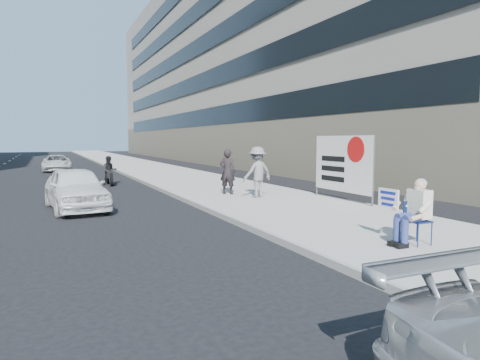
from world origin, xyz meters
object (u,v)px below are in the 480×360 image
seated_protester (413,208)px  jogger (257,172)px  white_sedan_far (57,163)px  white_sedan_near (76,188)px  motorcycle (109,172)px  protest_banner (342,164)px  pedestrian_woman (228,172)px

seated_protester → jogger: (0.39, 7.52, 0.18)m
jogger → white_sedan_far: size_ratio=0.44×
seated_protester → jogger: size_ratio=0.72×
white_sedan_near → motorcycle: motorcycle is taller
jogger → protest_banner: 2.98m
seated_protester → motorcycle: bearing=103.3°
white_sedan_near → pedestrian_woman: bearing=-0.2°
motorcycle → seated_protester: bearing=-72.3°
jogger → pedestrian_woman: jogger is taller
white_sedan_near → jogger: bearing=-12.8°
white_sedan_far → motorcycle: motorcycle is taller
jogger → pedestrian_woman: size_ratio=1.06×
motorcycle → white_sedan_far: bearing=105.0°
protest_banner → white_sedan_near: (-8.36, 2.63, -0.72)m
seated_protester → protest_banner: bearing=64.5°
protest_banner → white_sedan_near: 8.79m
motorcycle → white_sedan_near: bearing=-101.0°
white_sedan_far → motorcycle: 11.47m
white_sedan_near → motorcycle: (1.99, 7.23, -0.04)m
pedestrian_woman → protest_banner: bearing=176.2°
seated_protester → jogger: 7.53m
pedestrian_woman → white_sedan_near: pedestrian_woman is taller
pedestrian_woman → motorcycle: (-3.45, 6.71, -0.37)m
protest_banner → jogger: bearing=141.1°
seated_protester → motorcycle: seated_protester is taller
seated_protester → white_sedan_near: 10.04m
seated_protester → jogger: jogger is taller
white_sedan_far → motorcycle: bearing=-78.0°
jogger → pedestrian_woman: (-0.62, 1.28, -0.05)m
white_sedan_near → white_sedan_far: size_ratio=0.98×
white_sedan_near → protest_banner: bearing=-23.1°
pedestrian_woman → protest_banner: (2.92, -3.14, 0.39)m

